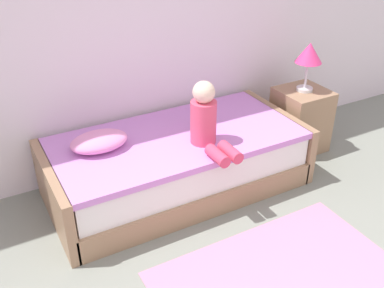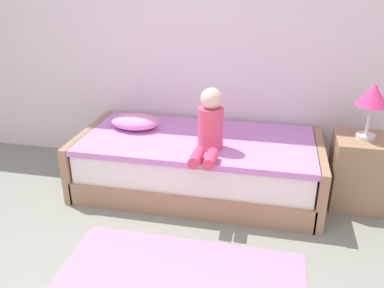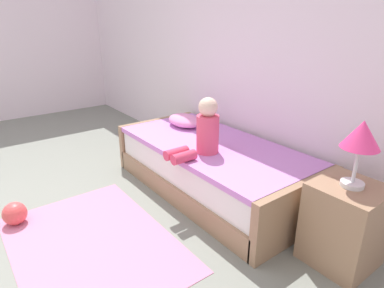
{
  "view_description": "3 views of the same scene",
  "coord_description": "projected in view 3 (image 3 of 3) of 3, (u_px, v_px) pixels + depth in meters",
  "views": [
    {
      "loc": [
        -0.98,
        -0.78,
        2.2
      ],
      "look_at": [
        0.41,
        1.75,
        0.55
      ],
      "focal_mm": 41.44,
      "sensor_mm": 36.0,
      "label": 1
    },
    {
      "loc": [
        1.03,
        -1.11,
        1.83
      ],
      "look_at": [
        0.41,
        1.75,
        0.55
      ],
      "focal_mm": 37.27,
      "sensor_mm": 36.0,
      "label": 2
    },
    {
      "loc": [
        2.65,
        0.07,
        1.63
      ],
      "look_at": [
        0.41,
        1.75,
        0.55
      ],
      "focal_mm": 30.59,
      "sensor_mm": 36.0,
      "label": 3
    }
  ],
  "objects": [
    {
      "name": "child_figure",
      "position": [
        203.0,
        131.0,
        2.86
      ],
      "size": [
        0.2,
        0.51,
        0.5
      ],
      "color": "#E04C6B",
      "rests_on": "bed"
    },
    {
      "name": "toy_ball",
      "position": [
        15.0,
        214.0,
        2.74
      ],
      "size": [
        0.2,
        0.2,
        0.2
      ],
      "primitive_type": "sphere",
      "color": "#E54C4C",
      "rests_on": "ground"
    },
    {
      "name": "area_rug",
      "position": [
        93.0,
        243.0,
        2.52
      ],
      "size": [
        1.6,
        1.1,
        0.01
      ],
      "primitive_type": "cube",
      "color": "pink",
      "rests_on": "ground"
    },
    {
      "name": "pillow",
      "position": [
        184.0,
        120.0,
        3.65
      ],
      "size": [
        0.44,
        0.3,
        0.13
      ],
      "primitive_type": "ellipsoid",
      "color": "#EA8CC6",
      "rests_on": "bed"
    },
    {
      "name": "bed",
      "position": [
        212.0,
        167.0,
        3.25
      ],
      "size": [
        2.11,
        1.0,
        0.5
      ],
      "color": "#997556",
      "rests_on": "ground"
    },
    {
      "name": "nightstand",
      "position": [
        344.0,
        225.0,
        2.25
      ],
      "size": [
        0.44,
        0.44,
        0.6
      ],
      "primitive_type": "cube",
      "color": "#997556",
      "rests_on": "ground"
    },
    {
      "name": "table_lamp",
      "position": [
        361.0,
        138.0,
        2.03
      ],
      "size": [
        0.24,
        0.24,
        0.45
      ],
      "color": "silver",
      "rests_on": "nightstand"
    },
    {
      "name": "wall_rear",
      "position": [
        233.0,
        36.0,
        3.47
      ],
      "size": [
        7.2,
        0.1,
        2.9
      ],
      "primitive_type": "cube",
      "color": "white",
      "rests_on": "ground"
    }
  ]
}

